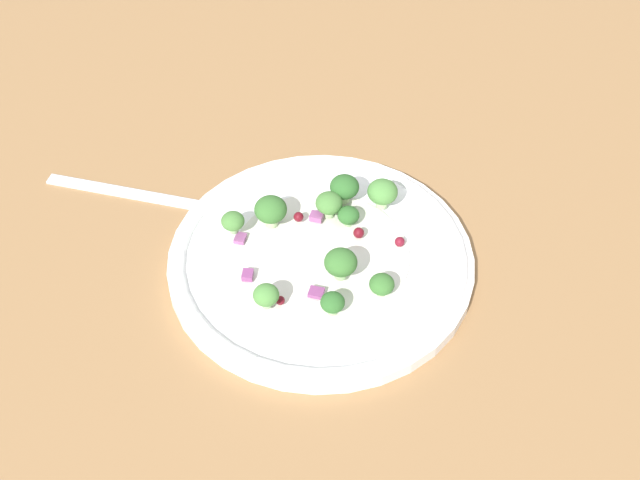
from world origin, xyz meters
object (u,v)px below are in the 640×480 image
object	(u,v)px
broccoli_floret_1	(271,210)
fork	(152,196)
plate	(320,255)
broccoli_floret_2	(333,303)
broccoli_floret_0	(382,285)

from	to	relation	value
broccoli_floret_1	fork	xyz separation A→B (cm)	(-10.36, 6.63, -3.06)
plate	broccoli_floret_2	world-z (taller)	broccoli_floret_2
broccoli_floret_0	broccoli_floret_2	distance (cm)	4.46
broccoli_floret_0	broccoli_floret_1	world-z (taller)	broccoli_floret_1
broccoli_floret_1	broccoli_floret_2	world-z (taller)	broccoli_floret_1
broccoli_floret_0	broccoli_floret_1	xyz separation A→B (cm)	(-7.83, 9.08, 0.79)
plate	fork	xyz separation A→B (cm)	(-14.07, 10.23, -0.61)
fork	broccoli_floret_2	bearing A→B (deg)	-50.72
fork	broccoli_floret_0	bearing A→B (deg)	-40.81
broccoli_floret_2	fork	size ratio (longest dim) A/B	0.11
plate	broccoli_floret_1	bearing A→B (deg)	135.78
fork	plate	bearing A→B (deg)	-36.03
plate	broccoli_floret_1	xyz separation A→B (cm)	(-3.70, 3.60, 2.45)
broccoli_floret_2	broccoli_floret_1	bearing A→B (deg)	108.96
plate	fork	world-z (taller)	plate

